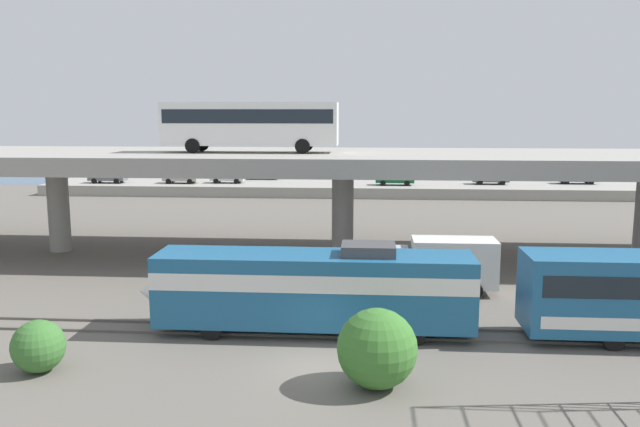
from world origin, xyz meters
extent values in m
plane|color=#605B54|center=(0.00, 0.00, 0.00)|extent=(260.00, 260.00, 0.00)
cube|color=#59544C|center=(0.00, 3.28, 0.06)|extent=(110.00, 0.12, 0.12)
cube|color=#59544C|center=(0.00, 4.72, 0.06)|extent=(110.00, 0.12, 0.12)
cube|color=#1E5984|center=(-0.65, 4.00, 2.08)|extent=(14.32, 3.00, 3.20)
cube|color=silver|center=(-0.65, 4.00, 2.66)|extent=(14.32, 3.04, 0.77)
cone|color=silver|center=(-7.81, 4.00, 1.76)|extent=(1.95, 2.85, 2.85)
cube|color=black|center=(-6.35, 4.00, 2.98)|extent=(1.95, 2.70, 1.02)
cube|color=#3F3F42|center=(1.79, 4.00, 3.93)|extent=(2.40, 1.80, 0.50)
cylinder|color=black|center=(-5.13, 2.65, 0.48)|extent=(0.96, 0.18, 0.96)
cylinder|color=black|center=(-5.13, 5.35, 0.48)|extent=(0.96, 0.18, 0.96)
cylinder|color=black|center=(3.82, 2.65, 0.48)|extent=(0.96, 0.18, 0.96)
cylinder|color=black|center=(3.82, 5.35, 0.48)|extent=(0.96, 0.18, 0.96)
cylinder|color=black|center=(12.21, 2.65, 0.46)|extent=(0.92, 0.18, 0.92)
cylinder|color=black|center=(12.21, 5.35, 0.46)|extent=(0.92, 0.18, 0.92)
cube|color=gray|center=(0.00, 20.00, 6.58)|extent=(96.00, 12.28, 1.20)
cylinder|color=gray|center=(-20.40, 20.00, 2.99)|extent=(1.50, 1.50, 5.98)
cylinder|color=gray|center=(0.00, 20.00, 2.99)|extent=(1.50, 1.50, 5.98)
cube|color=silver|center=(-6.36, 19.83, 9.14)|extent=(12.00, 2.55, 2.90)
cube|color=black|center=(-6.36, 19.83, 9.66)|extent=(11.52, 2.59, 0.93)
cube|color=black|center=(-0.41, 19.83, 9.48)|extent=(0.08, 2.30, 1.74)
cylinder|color=black|center=(-2.64, 21.05, 7.69)|extent=(1.00, 0.26, 1.00)
cylinder|color=black|center=(-2.64, 18.62, 7.69)|extent=(1.00, 0.26, 1.00)
cylinder|color=black|center=(-10.08, 21.05, 7.69)|extent=(1.00, 0.26, 1.00)
cylinder|color=black|center=(-10.08, 18.62, 7.69)|extent=(1.00, 0.26, 1.00)
cube|color=#B7B7BC|center=(3.03, 11.08, 1.44)|extent=(2.00, 2.30, 2.00)
cube|color=silver|center=(6.53, 11.08, 1.74)|extent=(4.60, 2.30, 2.60)
cylinder|color=black|center=(3.33, 9.99, 0.44)|extent=(0.88, 0.28, 0.88)
cylinder|color=black|center=(3.33, 12.17, 0.44)|extent=(0.88, 0.28, 0.88)
cylinder|color=black|center=(7.54, 9.99, 0.44)|extent=(0.88, 0.28, 0.88)
cylinder|color=black|center=(7.54, 12.17, 0.44)|extent=(0.88, 0.28, 0.88)
cube|color=gray|center=(0.00, 55.00, 0.62)|extent=(74.58, 12.09, 1.24)
cube|color=#B7B7BC|center=(-15.37, 53.19, 1.91)|extent=(4.06, 1.81, 0.70)
cube|color=#1E232B|center=(-15.57, 53.19, 2.50)|extent=(1.79, 1.59, 0.48)
cylinder|color=black|center=(-14.11, 54.05, 1.56)|extent=(0.64, 0.20, 0.64)
cylinder|color=black|center=(-14.11, 52.34, 1.56)|extent=(0.64, 0.20, 0.64)
cylinder|color=black|center=(-16.62, 54.05, 1.56)|extent=(0.64, 0.20, 0.64)
cylinder|color=black|center=(-16.62, 52.34, 1.56)|extent=(0.64, 0.20, 0.64)
cube|color=#9E998C|center=(-20.94, 52.45, 1.91)|extent=(4.21, 1.87, 0.70)
cube|color=#1E232B|center=(-21.15, 52.45, 2.50)|extent=(1.85, 1.64, 0.48)
cylinder|color=black|center=(-19.64, 53.34, 1.56)|extent=(0.64, 0.20, 0.64)
cylinder|color=black|center=(-19.64, 51.56, 1.56)|extent=(0.64, 0.20, 0.64)
cylinder|color=black|center=(-22.25, 53.34, 1.56)|extent=(0.64, 0.20, 0.64)
cylinder|color=black|center=(-22.25, 51.56, 1.56)|extent=(0.64, 0.20, 0.64)
cube|color=#515459|center=(-29.95, 52.13, 1.91)|extent=(4.44, 1.79, 0.70)
cube|color=#1E232B|center=(-29.73, 52.13, 2.50)|extent=(1.96, 1.57, 0.48)
cylinder|color=black|center=(-31.33, 51.28, 1.56)|extent=(0.64, 0.20, 0.64)
cylinder|color=black|center=(-31.33, 52.98, 1.56)|extent=(0.64, 0.20, 0.64)
cylinder|color=black|center=(-28.57, 51.28, 1.56)|extent=(0.64, 0.20, 0.64)
cylinder|color=black|center=(-28.57, 52.98, 1.56)|extent=(0.64, 0.20, 0.64)
cube|color=#0C4C26|center=(-11.81, 57.76, 1.91)|extent=(4.40, 1.82, 0.70)
cube|color=#1E232B|center=(-12.03, 57.76, 2.50)|extent=(1.94, 1.60, 0.48)
cylinder|color=black|center=(-10.45, 58.62, 1.56)|extent=(0.64, 0.20, 0.64)
cylinder|color=black|center=(-10.45, 56.90, 1.56)|extent=(0.64, 0.20, 0.64)
cylinder|color=black|center=(-13.18, 58.62, 1.56)|extent=(0.64, 0.20, 0.64)
cylinder|color=black|center=(-13.18, 56.90, 1.56)|extent=(0.64, 0.20, 0.64)
cube|color=navy|center=(26.84, 55.51, 1.91)|extent=(4.64, 1.80, 0.70)
cube|color=#1E232B|center=(27.07, 55.51, 2.50)|extent=(2.04, 1.58, 0.48)
cylinder|color=black|center=(25.40, 54.66, 1.56)|extent=(0.64, 0.20, 0.64)
cylinder|color=black|center=(25.40, 56.37, 1.56)|extent=(0.64, 0.20, 0.64)
cylinder|color=black|center=(28.28, 54.66, 1.56)|extent=(0.64, 0.20, 0.64)
cylinder|color=black|center=(28.28, 56.37, 1.56)|extent=(0.64, 0.20, 0.64)
cube|color=#515459|center=(16.31, 54.19, 1.91)|extent=(4.23, 1.86, 0.70)
cube|color=#1E232B|center=(16.09, 54.19, 2.50)|extent=(1.86, 1.64, 0.48)
cylinder|color=black|center=(17.62, 55.07, 1.56)|extent=(0.64, 0.20, 0.64)
cylinder|color=black|center=(17.62, 53.30, 1.56)|extent=(0.64, 0.20, 0.64)
cylinder|color=black|center=(14.99, 55.07, 1.56)|extent=(0.64, 0.20, 0.64)
cylinder|color=black|center=(14.99, 53.30, 1.56)|extent=(0.64, 0.20, 0.64)
cube|color=#0C4C26|center=(4.87, 52.38, 1.91)|extent=(4.51, 1.76, 0.70)
cube|color=#1E232B|center=(4.64, 52.38, 2.50)|extent=(1.98, 1.55, 0.48)
cylinder|color=black|center=(6.27, 53.22, 1.56)|extent=(0.64, 0.20, 0.64)
cylinder|color=black|center=(6.27, 51.54, 1.56)|extent=(0.64, 0.20, 0.64)
cylinder|color=black|center=(3.47, 53.22, 1.56)|extent=(0.64, 0.20, 0.64)
cylinder|color=black|center=(3.47, 51.54, 1.56)|extent=(0.64, 0.20, 0.64)
cube|color=#385B7A|center=(0.00, 78.00, 0.00)|extent=(140.00, 36.00, 0.01)
sphere|color=#376B2E|center=(-10.95, -1.30, 1.03)|extent=(2.06, 2.06, 2.06)
sphere|color=#38702B|center=(2.14, -1.75, 1.48)|extent=(2.96, 2.96, 2.96)
camera|label=1|loc=(1.75, -24.41, 10.11)|focal=36.41mm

